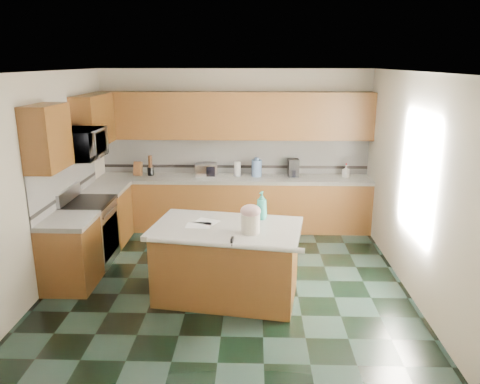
{
  "coord_description": "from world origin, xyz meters",
  "views": [
    {
      "loc": [
        0.34,
        -5.7,
        2.82
      ],
      "look_at": [
        0.15,
        0.35,
        1.12
      ],
      "focal_mm": 35.0,
      "sensor_mm": 36.0,
      "label": 1
    }
  ],
  "objects_px": {
    "island_top": "(227,228)",
    "treat_jar": "(251,223)",
    "island_base": "(227,264)",
    "toaster_oven": "(206,170)",
    "knife_block": "(138,169)",
    "soap_bottle_island": "(262,205)",
    "coffee_maker": "(293,168)"
  },
  "relations": [
    {
      "from": "knife_block",
      "to": "island_base",
      "type": "bearing_deg",
      "value": -53.99
    },
    {
      "from": "soap_bottle_island",
      "to": "treat_jar",
      "type": "bearing_deg",
      "value": -80.9
    },
    {
      "from": "island_base",
      "to": "toaster_oven",
      "type": "relative_size",
      "value": 4.51
    },
    {
      "from": "island_base",
      "to": "toaster_oven",
      "type": "distance_m",
      "value": 2.62
    },
    {
      "from": "soap_bottle_island",
      "to": "knife_block",
      "type": "height_order",
      "value": "soap_bottle_island"
    },
    {
      "from": "island_base",
      "to": "toaster_oven",
      "type": "height_order",
      "value": "toaster_oven"
    },
    {
      "from": "island_top",
      "to": "knife_block",
      "type": "bearing_deg",
      "value": 132.77
    },
    {
      "from": "treat_jar",
      "to": "knife_block",
      "type": "xyz_separation_m",
      "value": [
        -1.96,
        2.71,
        0.01
      ]
    },
    {
      "from": "island_base",
      "to": "island_top",
      "type": "relative_size",
      "value": 0.94
    },
    {
      "from": "island_top",
      "to": "treat_jar",
      "type": "relative_size",
      "value": 7.77
    },
    {
      "from": "treat_jar",
      "to": "soap_bottle_island",
      "type": "distance_m",
      "value": 0.51
    },
    {
      "from": "island_top",
      "to": "treat_jar",
      "type": "xyz_separation_m",
      "value": [
        0.29,
        -0.21,
        0.14
      ]
    },
    {
      "from": "soap_bottle_island",
      "to": "knife_block",
      "type": "distance_m",
      "value": 3.05
    },
    {
      "from": "knife_block",
      "to": "island_top",
      "type": "bearing_deg",
      "value": -53.99
    },
    {
      "from": "island_base",
      "to": "island_top",
      "type": "xyz_separation_m",
      "value": [
        0.0,
        0.0,
        0.46
      ]
    },
    {
      "from": "island_top",
      "to": "coffee_maker",
      "type": "distance_m",
      "value": 2.72
    },
    {
      "from": "island_base",
      "to": "soap_bottle_island",
      "type": "height_order",
      "value": "soap_bottle_island"
    },
    {
      "from": "island_base",
      "to": "knife_block",
      "type": "xyz_separation_m",
      "value": [
        -1.67,
        2.5,
        0.61
      ]
    },
    {
      "from": "coffee_maker",
      "to": "knife_block",
      "type": "bearing_deg",
      "value": 177.25
    },
    {
      "from": "island_top",
      "to": "toaster_oven",
      "type": "xyz_separation_m",
      "value": [
        -0.5,
        2.5,
        0.14
      ]
    },
    {
      "from": "soap_bottle_island",
      "to": "knife_block",
      "type": "bearing_deg",
      "value": 157.63
    },
    {
      "from": "island_top",
      "to": "soap_bottle_island",
      "type": "xyz_separation_m",
      "value": [
        0.42,
        0.28,
        0.21
      ]
    },
    {
      "from": "treat_jar",
      "to": "island_top",
      "type": "bearing_deg",
      "value": 139.02
    },
    {
      "from": "island_top",
      "to": "knife_block",
      "type": "xyz_separation_m",
      "value": [
        -1.67,
        2.5,
        0.15
      ]
    },
    {
      "from": "island_top",
      "to": "toaster_oven",
      "type": "height_order",
      "value": "toaster_oven"
    },
    {
      "from": "toaster_oven",
      "to": "knife_block",
      "type": "bearing_deg",
      "value": 174.48
    },
    {
      "from": "island_base",
      "to": "treat_jar",
      "type": "bearing_deg",
      "value": -26.92
    },
    {
      "from": "toaster_oven",
      "to": "island_top",
      "type": "bearing_deg",
      "value": -84.25
    },
    {
      "from": "island_top",
      "to": "soap_bottle_island",
      "type": "height_order",
      "value": "soap_bottle_island"
    },
    {
      "from": "knife_block",
      "to": "treat_jar",
      "type": "bearing_deg",
      "value": -51.88
    },
    {
      "from": "island_base",
      "to": "knife_block",
      "type": "height_order",
      "value": "knife_block"
    },
    {
      "from": "island_top",
      "to": "coffee_maker",
      "type": "height_order",
      "value": "coffee_maker"
    }
  ]
}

